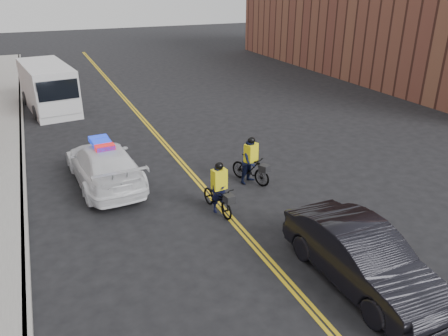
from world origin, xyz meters
TOP-DOWN VIEW (x-y plane):
  - ground at (0.00, 0.00)m, footprint 120.00×120.00m
  - center_line_left at (-0.08, 8.00)m, footprint 0.10×60.00m
  - center_line_right at (0.08, 8.00)m, footprint 0.10×60.00m
  - curb at (-6.00, 8.00)m, footprint 0.20×60.00m
  - police_cruiser at (-3.18, 5.53)m, footprint 2.48×5.35m
  - dark_sedan at (1.61, -2.82)m, footprint 1.70×4.68m
  - cargo_van at (-4.36, 16.79)m, footprint 2.98×6.36m
  - cyclist_near at (-0.14, 1.93)m, footprint 0.83×1.83m
  - cyclist_far at (1.79, 3.49)m, footprint 1.17×1.81m

SIDE VIEW (x-z plane):
  - ground at x=0.00m, z-range 0.00..0.00m
  - center_line_left at x=-0.08m, z-range 0.00..0.01m
  - center_line_right at x=0.08m, z-range 0.00..0.01m
  - curb at x=-6.00m, z-range 0.00..0.15m
  - cyclist_near at x=-0.14m, z-range -0.26..1.47m
  - cyclist_far at x=1.79m, z-range -0.19..1.59m
  - police_cruiser at x=-3.18m, z-range -0.07..1.60m
  - dark_sedan at x=1.61m, z-range 0.00..1.53m
  - cargo_van at x=-4.36m, z-range -0.03..2.54m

